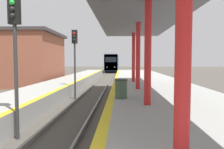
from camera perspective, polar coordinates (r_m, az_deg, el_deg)
The scene contains 5 objects.
train at distance 53.71m, azimuth 0.10°, elevation 3.09°, with size 2.86×16.88×4.27m.
signal_near at distance 7.74m, azimuth -24.04°, elevation 8.18°, with size 0.36×0.31×4.65m.
signal_mid at distance 14.93m, azimuth -9.73°, elevation 6.04°, with size 0.36×0.31×4.65m.
station_canopy at distance 11.10m, azimuth 7.89°, elevation 15.29°, with size 4.70×19.08×4.19m.
trash_bin at distance 9.95m, azimuth 2.40°, elevation -3.74°, with size 0.59×0.59×0.87m.
Camera 1 is at (2.10, -2.38, 2.57)m, focal length 35.00 mm.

